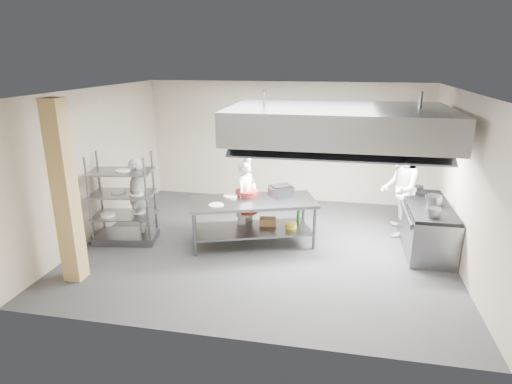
% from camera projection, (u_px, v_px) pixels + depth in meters
% --- Properties ---
extents(floor, '(7.00, 7.00, 0.00)m').
position_uv_depth(floor, '(265.00, 245.00, 8.50)').
color(floor, '#2C2C2E').
rests_on(floor, ground).
extents(ceiling, '(7.00, 7.00, 0.00)m').
position_uv_depth(ceiling, '(266.00, 91.00, 7.59)').
color(ceiling, silver).
rests_on(ceiling, wall_back).
extents(wall_back, '(7.00, 0.00, 7.00)m').
position_uv_depth(wall_back, '(286.00, 142.00, 10.85)').
color(wall_back, '#B1A38D').
rests_on(wall_back, ground).
extents(wall_left, '(0.00, 6.00, 6.00)m').
position_uv_depth(wall_left, '(96.00, 164.00, 8.68)').
color(wall_left, '#B1A38D').
rests_on(wall_left, ground).
extents(wall_right, '(0.00, 6.00, 6.00)m').
position_uv_depth(wall_right, '(464.00, 182.00, 7.40)').
color(wall_right, '#B1A38D').
rests_on(wall_right, ground).
extents(column, '(0.30, 0.30, 3.00)m').
position_uv_depth(column, '(65.00, 193.00, 6.80)').
color(column, tan).
rests_on(column, floor).
extents(exhaust_hood, '(4.00, 2.50, 0.60)m').
position_uv_depth(exhaust_hood, '(338.00, 123.00, 7.91)').
color(exhaust_hood, gray).
rests_on(exhaust_hood, ceiling).
extents(hood_strip_a, '(1.60, 0.12, 0.04)m').
position_uv_depth(hood_strip_a, '(290.00, 139.00, 8.17)').
color(hood_strip_a, white).
rests_on(hood_strip_a, exhaust_hood).
extents(hood_strip_b, '(1.60, 0.12, 0.04)m').
position_uv_depth(hood_strip_b, '(387.00, 142.00, 7.84)').
color(hood_strip_b, white).
rests_on(hood_strip_b, exhaust_hood).
extents(wall_shelf, '(1.50, 0.28, 0.04)m').
position_uv_depth(wall_shelf, '(358.00, 146.00, 10.37)').
color(wall_shelf, gray).
rests_on(wall_shelf, wall_back).
extents(island, '(2.64, 1.76, 0.91)m').
position_uv_depth(island, '(252.00, 222.00, 8.45)').
color(island, slate).
rests_on(island, floor).
extents(island_worktop, '(2.64, 1.76, 0.06)m').
position_uv_depth(island_worktop, '(252.00, 202.00, 8.32)').
color(island_worktop, gray).
rests_on(island_worktop, island).
extents(island_undershelf, '(2.42, 1.60, 0.04)m').
position_uv_depth(island_undershelf, '(253.00, 229.00, 8.50)').
color(island_undershelf, slate).
rests_on(island_undershelf, island).
extents(pass_rack, '(1.31, 0.91, 1.80)m').
position_uv_depth(pass_rack, '(123.00, 198.00, 8.45)').
color(pass_rack, slate).
rests_on(pass_rack, floor).
extents(cooking_range, '(0.80, 2.00, 0.84)m').
position_uv_depth(cooking_range, '(426.00, 227.00, 8.27)').
color(cooking_range, gray).
rests_on(cooking_range, floor).
extents(range_top, '(0.78, 1.96, 0.06)m').
position_uv_depth(range_top, '(429.00, 206.00, 8.14)').
color(range_top, black).
rests_on(range_top, cooking_range).
extents(chef_head, '(0.57, 0.70, 1.65)m').
position_uv_depth(chef_head, '(246.00, 198.00, 8.69)').
color(chef_head, white).
rests_on(chef_head, floor).
extents(chef_line, '(0.86, 1.04, 1.96)m').
position_uv_depth(chef_line, '(399.00, 189.00, 8.78)').
color(chef_line, white).
rests_on(chef_line, floor).
extents(chef_plating, '(0.70, 1.06, 1.67)m').
position_uv_depth(chef_plating, '(138.00, 198.00, 8.66)').
color(chef_plating, white).
rests_on(chef_plating, floor).
extents(griddle, '(0.54, 0.51, 0.21)m').
position_uv_depth(griddle, '(281.00, 191.00, 8.51)').
color(griddle, slate).
rests_on(griddle, island_worktop).
extents(wicker_basket, '(0.36, 0.27, 0.14)m').
position_uv_depth(wicker_basket, '(268.00, 221.00, 8.65)').
color(wicker_basket, '#906139').
rests_on(wicker_basket, island_undershelf).
extents(stockpot, '(0.30, 0.30, 0.21)m').
position_uv_depth(stockpot, '(433.00, 201.00, 8.01)').
color(stockpot, gray).
rests_on(stockpot, range_top).
extents(plate_stack, '(0.28, 0.28, 0.05)m').
position_uv_depth(plate_stack, '(125.00, 214.00, 8.55)').
color(plate_stack, white).
rests_on(plate_stack, pass_rack).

